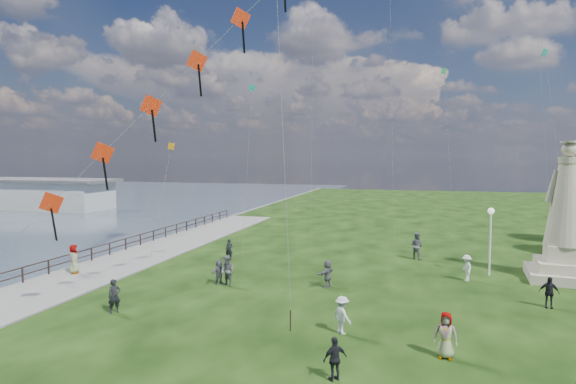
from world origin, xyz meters
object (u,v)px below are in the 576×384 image
(lamppost, at_px, (491,227))
(statue, at_px, (566,228))
(person_4, at_px, (446,335))
(person_10, at_px, (74,260))
(person_8, at_px, (467,268))
(person_2, at_px, (342,315))
(person_6, at_px, (229,250))
(pier_pavilion, at_px, (20,193))
(person_3, at_px, (335,359))
(person_5, at_px, (219,272))
(person_11, at_px, (327,274))
(person_1, at_px, (227,271))
(person_7, at_px, (417,246))
(person_9, at_px, (549,292))
(person_0, at_px, (114,296))

(lamppost, bearing_deg, statue, 2.31)
(person_4, xyz_separation_m, person_10, (-21.68, 6.74, 0.04))
(statue, distance_m, person_8, 6.37)
(lamppost, height_order, person_2, lamppost)
(statue, xyz_separation_m, lamppost, (-4.19, -0.17, -0.08))
(person_4, xyz_separation_m, person_6, (-14.05, 13.34, -0.11))
(pier_pavilion, bearing_deg, person_3, -37.91)
(person_6, bearing_deg, person_3, -63.43)
(person_8, height_order, person_10, person_10)
(person_5, height_order, person_11, person_11)
(person_1, relative_size, person_11, 1.12)
(statue, height_order, person_1, statue)
(person_2, height_order, person_7, person_7)
(person_5, distance_m, person_9, 17.20)
(statue, relative_size, person_6, 5.56)
(person_7, bearing_deg, pier_pavilion, 10.12)
(statue, xyz_separation_m, person_10, (-29.02, -6.84, -2.22))
(person_6, bearing_deg, person_10, -145.46)
(person_9, xyz_separation_m, person_10, (-26.78, -0.71, 0.13))
(person_8, bearing_deg, person_2, -43.81)
(person_4, relative_size, person_11, 1.09)
(person_1, bearing_deg, person_5, -179.89)
(person_8, bearing_deg, lamppost, 123.68)
(person_0, relative_size, person_5, 1.10)
(person_8, height_order, person_11, person_11)
(lamppost, relative_size, person_3, 2.87)
(person_0, distance_m, person_9, 20.86)
(person_2, relative_size, person_3, 1.08)
(person_1, distance_m, person_9, 16.59)
(person_11, bearing_deg, person_10, -64.31)
(statue, bearing_deg, lamppost, -172.95)
(person_2, xyz_separation_m, person_11, (-1.93, 6.76, -0.00))
(pier_pavilion, xyz_separation_m, person_9, (63.78, -32.62, -1.07))
(person_7, height_order, person_10, person_7)
(person_0, distance_m, person_10, 8.90)
(person_0, distance_m, person_4, 14.82)
(person_7, height_order, person_9, person_7)
(person_10, bearing_deg, person_1, -115.65)
(lamppost, distance_m, person_10, 25.80)
(person_1, bearing_deg, person_8, 45.92)
(lamppost, relative_size, person_9, 2.73)
(pier_pavilion, relative_size, lamppost, 7.12)
(person_6, height_order, person_8, person_8)
(person_7, bearing_deg, person_4, 125.96)
(person_7, xyz_separation_m, person_11, (-4.74, -9.00, -0.19))
(person_5, xyz_separation_m, person_10, (-9.58, -0.42, 0.17))
(person_8, xyz_separation_m, person_9, (3.40, -4.31, -0.01))
(person_0, distance_m, person_7, 20.99)
(pier_pavilion, bearing_deg, person_0, -41.58)
(person_10, bearing_deg, lamppost, -101.32)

